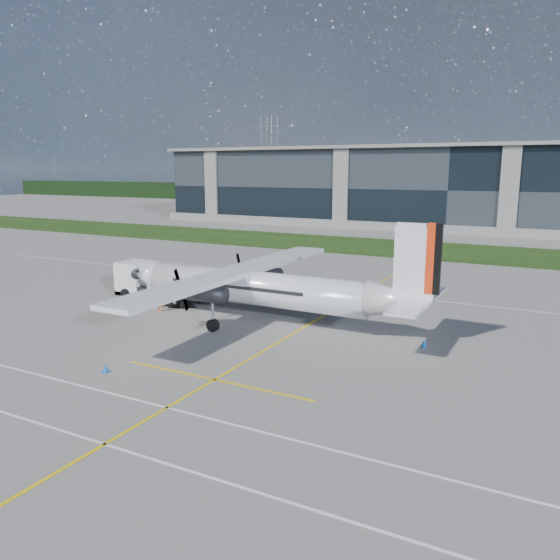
{
  "coord_description": "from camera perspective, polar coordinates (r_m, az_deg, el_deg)",
  "views": [
    {
      "loc": [
        19.19,
        -28.99,
        11.23
      ],
      "look_at": [
        0.53,
        6.27,
        3.08
      ],
      "focal_mm": 35.0,
      "sensor_mm": 36.0,
      "label": 1
    }
  ],
  "objects": [
    {
      "name": "safety_cone_fwd",
      "position": [
        49.25,
        -15.09,
        -1.74
      ],
      "size": [
        0.36,
        0.36,
        0.5
      ],
      "primitive_type": "cone",
      "color": "blue",
      "rests_on": "ground"
    },
    {
      "name": "white_lane_line",
      "position": [
        26.82,
        -22.49,
        -14.14
      ],
      "size": [
        90.0,
        0.15,
        0.01
      ],
      "primitive_type": "cube",
      "color": "white",
      "rests_on": "ground"
    },
    {
      "name": "fuel_tanker_truck",
      "position": [
        48.44,
        -12.74,
        -0.07
      ],
      "size": [
        9.16,
        2.98,
        3.43
      ],
      "primitive_type": null,
      "color": "silver",
      "rests_on": "ground"
    },
    {
      "name": "safety_cone_portwing",
      "position": [
        32.54,
        -17.78,
        -8.75
      ],
      "size": [
        0.36,
        0.36,
        0.5
      ],
      "primitive_type": "cone",
      "color": "blue",
      "rests_on": "ground"
    },
    {
      "name": "yellow_taxiway_centerline",
      "position": [
        43.69,
        5.17,
        -3.39
      ],
      "size": [
        0.2,
        70.0,
        0.01
      ],
      "primitive_type": "cube",
      "color": "yellow",
      "rests_on": "ground"
    },
    {
      "name": "safety_cone_tail",
      "position": [
        36.37,
        14.83,
        -6.43
      ],
      "size": [
        0.36,
        0.36,
        0.5
      ],
      "primitive_type": "cone",
      "color": "blue",
      "rests_on": "ground"
    },
    {
      "name": "grass_strip",
      "position": [
        80.14,
        13.77,
        3.17
      ],
      "size": [
        400.0,
        18.0,
        0.04
      ],
      "primitive_type": "cube",
      "color": "black",
      "rests_on": "ground"
    },
    {
      "name": "baggage_tug",
      "position": [
        46.82,
        -11.64,
        -1.38
      ],
      "size": [
        3.18,
        1.91,
        1.91
      ],
      "primitive_type": null,
      "color": "white",
      "rests_on": "ground"
    },
    {
      "name": "terminal_building",
      "position": [
        110.73,
        18.12,
        9.05
      ],
      "size": [
        120.0,
        20.0,
        15.0
      ],
      "primitive_type": "cube",
      "color": "black",
      "rests_on": "ground"
    },
    {
      "name": "safety_cone_nose_port",
      "position": [
        46.37,
        -15.66,
        -2.59
      ],
      "size": [
        0.36,
        0.36,
        0.5
      ],
      "primitive_type": "cone",
      "color": "blue",
      "rests_on": "ground"
    },
    {
      "name": "tree_line",
      "position": [
        170.28,
        21.6,
        7.98
      ],
      "size": [
        400.0,
        6.0,
        6.0
      ],
      "primitive_type": "cube",
      "color": "black",
      "rests_on": "ground"
    },
    {
      "name": "ground",
      "position": [
        72.49,
        12.2,
        2.37
      ],
      "size": [
        400.0,
        400.0,
        0.0
      ],
      "primitive_type": "plane",
      "color": "slate",
      "rests_on": "ground"
    },
    {
      "name": "pylon_west",
      "position": [
        204.67,
        -1.14,
        12.6
      ],
      "size": [
        9.0,
        4.6,
        30.0
      ],
      "primitive_type": null,
      "color": "gray",
      "rests_on": "ground"
    },
    {
      "name": "safety_cone_stbdwing",
      "position": [
        53.59,
        3.4,
        -0.3
      ],
      "size": [
        0.36,
        0.36,
        0.5
      ],
      "primitive_type": "cone",
      "color": "blue",
      "rests_on": "ground"
    },
    {
      "name": "turboprop_aircraft",
      "position": [
        40.25,
        -1.63,
        1.14
      ],
      "size": [
        25.48,
        26.42,
        7.93
      ],
      "primitive_type": null,
      "color": "silver",
      "rests_on": "ground"
    },
    {
      "name": "ground_crew_person",
      "position": [
        44.69,
        -12.36,
        -1.88
      ],
      "size": [
        0.72,
        0.94,
        2.12
      ],
      "primitive_type": "imported",
      "rotation": [
        0.0,
        0.0,
        1.44
      ],
      "color": "#F25907",
      "rests_on": "ground"
    }
  ]
}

